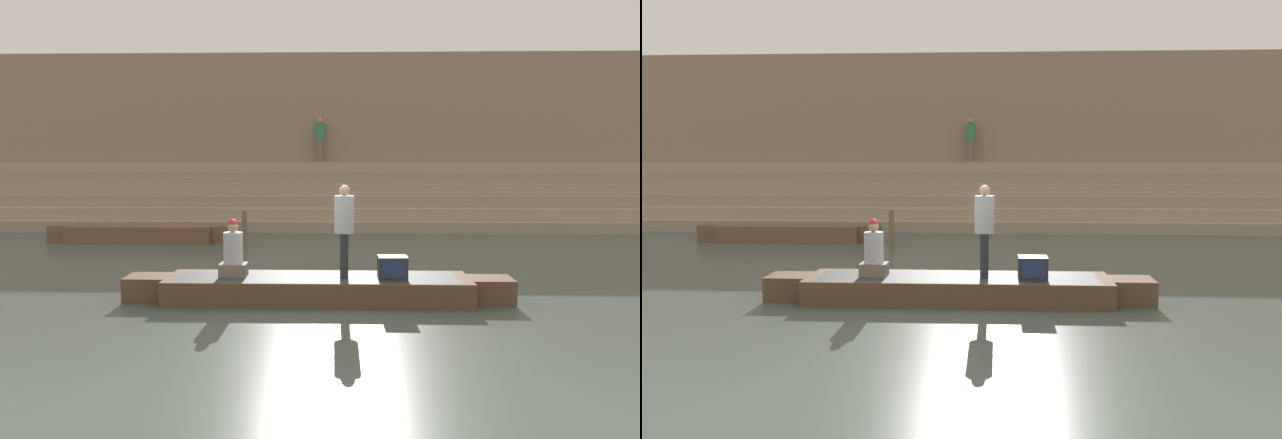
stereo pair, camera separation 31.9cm
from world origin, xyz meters
TOP-DOWN VIEW (x-y plane):
  - ground_plane at (0.00, 0.00)m, footprint 120.00×120.00m
  - ghat_steps at (0.00, 11.56)m, footprint 36.00×3.99m
  - back_wall at (0.00, 13.60)m, footprint 34.20×1.28m
  - rowboat_main at (0.13, -0.27)m, footprint 6.89×1.40m
  - person_standing at (0.60, -0.29)m, footprint 0.35×0.35m
  - person_rowing at (-1.38, -0.27)m, footprint 0.49×0.38m
  - tv_set at (1.45, -0.38)m, footprint 0.52×0.42m
  - moored_boat_shore at (-5.41, 7.04)m, footprint 5.48×1.05m
  - mooring_post at (-2.09, 5.66)m, footprint 0.14×0.14m
  - person_on_steps at (-0.22, 12.67)m, footprint 0.34×0.34m

SIDE VIEW (x-z plane):
  - ground_plane at x=0.00m, z-range 0.00..0.00m
  - rowboat_main at x=0.13m, z-range 0.02..0.46m
  - moored_boat_shore at x=-5.41m, z-range 0.02..0.51m
  - mooring_post at x=-2.09m, z-range 0.00..1.08m
  - tv_set at x=1.45m, z-range 0.44..0.84m
  - ghat_steps at x=0.00m, z-range -0.32..1.97m
  - person_rowing at x=-1.38m, z-range 0.33..1.37m
  - person_standing at x=0.60m, z-range 0.56..2.21m
  - back_wall at x=0.00m, z-range -0.03..6.43m
  - person_on_steps at x=-0.22m, z-range 2.42..4.07m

